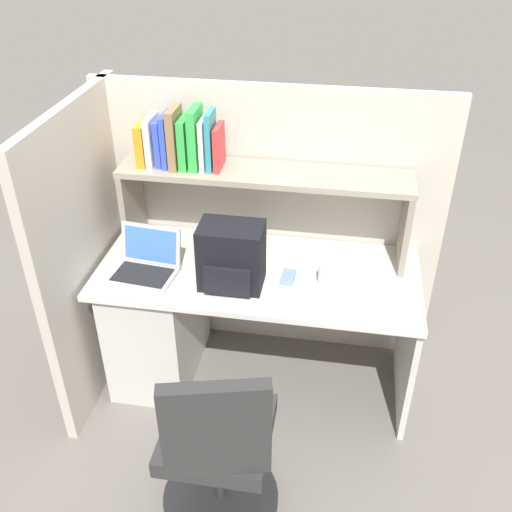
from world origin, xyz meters
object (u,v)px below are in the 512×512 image
paper_cup (326,275)px  computer_mouse (288,277)px  laptop (146,264)px  office_chair (218,454)px  backpack (231,257)px

paper_cup → computer_mouse: bearing=-179.7°
laptop → paper_cup: size_ratio=3.17×
computer_mouse → paper_cup: (0.18, 0.00, 0.04)m
laptop → computer_mouse: (0.70, 0.05, -0.03)m
computer_mouse → office_chair: office_chair is taller
office_chair → paper_cup: bearing=-128.5°
backpack → computer_mouse: size_ratio=3.05×
backpack → computer_mouse: backpack is taller
paper_cup → backpack: bearing=-170.2°
laptop → office_chair: laptop is taller
office_chair → backpack: bearing=-97.5°
paper_cup → office_chair: bearing=-114.6°
backpack → office_chair: backpack is taller
laptop → backpack: backpack is taller
backpack → computer_mouse: (0.26, 0.08, -0.14)m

